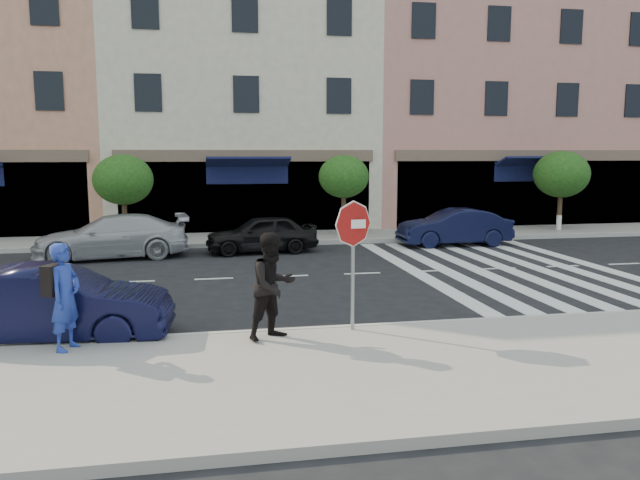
% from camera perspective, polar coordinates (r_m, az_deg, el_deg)
% --- Properties ---
extents(ground, '(120.00, 120.00, 0.00)m').
position_cam_1_polar(ground, '(12.84, -0.36, -6.78)').
color(ground, black).
rests_on(ground, ground).
extents(sidewalk_near, '(60.00, 4.50, 0.15)m').
position_cam_1_polar(sidewalk_near, '(9.32, 3.82, -12.11)').
color(sidewalk_near, gray).
rests_on(sidewalk_near, ground).
extents(sidewalk_far, '(60.00, 3.00, 0.15)m').
position_cam_1_polar(sidewalk_far, '(23.54, -5.10, 0.16)').
color(sidewalk_far, gray).
rests_on(sidewalk_far, ground).
extents(building_centre, '(11.00, 9.00, 11.00)m').
position_cam_1_polar(building_centre, '(29.35, -7.37, 12.29)').
color(building_centre, beige).
rests_on(building_centre, ground).
extents(building_east_mid, '(13.00, 9.00, 13.00)m').
position_cam_1_polar(building_east_mid, '(32.43, 14.91, 13.45)').
color(building_east_mid, tan).
rests_on(building_east_mid, ground).
extents(street_tree_wb, '(2.10, 2.10, 3.06)m').
position_cam_1_polar(street_tree_wb, '(23.21, -17.55, 5.25)').
color(street_tree_wb, '#473323').
rests_on(street_tree_wb, sidewalk_far).
extents(street_tree_c, '(1.90, 1.90, 3.04)m').
position_cam_1_polar(street_tree_c, '(23.61, 2.18, 5.77)').
color(street_tree_c, '#473323').
rests_on(street_tree_c, sidewalk_far).
extents(street_tree_ea, '(2.20, 2.20, 3.19)m').
position_cam_1_polar(street_tree_ea, '(27.06, 21.21, 5.60)').
color(street_tree_ea, '#473323').
rests_on(street_tree_ea, sidewalk_far).
extents(stop_sign, '(0.81, 0.13, 2.30)m').
position_cam_1_polar(stop_sign, '(10.87, 3.06, 0.39)').
color(stop_sign, gray).
rests_on(stop_sign, sidewalk_near).
extents(photographer, '(0.62, 0.74, 1.72)m').
position_cam_1_polar(photographer, '(10.70, -22.27, -4.83)').
color(photographer, '#213698').
rests_on(photographer, sidewalk_near).
extents(walker, '(1.11, 1.04, 1.81)m').
position_cam_1_polar(walker, '(10.51, -4.32, -4.21)').
color(walker, black).
rests_on(walker, sidewalk_near).
extents(car_near_mid, '(4.11, 1.70, 1.32)m').
position_cam_1_polar(car_near_mid, '(11.82, -23.27, -5.43)').
color(car_near_mid, black).
rests_on(car_near_mid, ground).
extents(car_far_left, '(4.86, 2.43, 1.35)m').
position_cam_1_polar(car_far_left, '(20.46, -18.52, 0.29)').
color(car_far_left, '#AAAAAF').
rests_on(car_far_left, ground).
extents(car_far_mid, '(3.75, 1.77, 1.24)m').
position_cam_1_polar(car_far_mid, '(20.59, -5.36, 0.56)').
color(car_far_mid, black).
rests_on(car_far_mid, ground).
extents(car_far_right, '(3.97, 1.42, 1.30)m').
position_cam_1_polar(car_far_right, '(22.59, 12.17, 1.16)').
color(car_far_right, black).
rests_on(car_far_right, ground).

